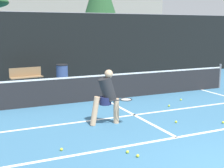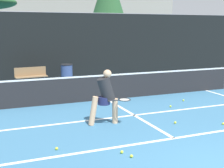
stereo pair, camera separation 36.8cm
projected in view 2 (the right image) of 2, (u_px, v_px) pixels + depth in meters
The scene contains 17 objects.
court_baseline_near at pixel (174, 138), 7.55m from camera, with size 11.00×0.10×0.01m, color white.
court_service_line at pixel (134, 115), 9.53m from camera, with size 8.25×0.10×0.01m, color white.
court_center_mark at pixel (134, 115), 9.57m from camera, with size 0.10×4.44×0.01m, color white.
net at pixel (107, 86), 11.50m from camera, with size 11.09×0.09×1.07m.
fence_back at pixel (72, 47), 15.78m from camera, with size 24.00×0.06×3.38m.
player_practicing at pixel (106, 95), 8.53m from camera, with size 1.12×0.66×1.53m.
tennis_ball_scattered_1 at pixel (183, 100), 11.33m from camera, with size 0.07×0.07×0.07m, color #D1E033.
tennis_ball_scattered_2 at pixel (122, 152), 6.64m from camera, with size 0.07×0.07×0.07m, color #D1E033.
tennis_ball_scattered_3 at pixel (170, 106), 10.48m from camera, with size 0.07×0.07×0.07m, color #D1E033.
tennis_ball_scattered_4 at pixel (223, 124), 8.59m from camera, with size 0.07×0.07×0.07m, color #D1E033.
tennis_ball_scattered_5 at pixel (175, 123), 8.69m from camera, with size 0.07×0.07×0.07m, color #D1E033.
tennis_ball_scattered_7 at pixel (57, 149), 6.83m from camera, with size 0.07×0.07×0.07m, color #D1E033.
tennis_ball_scattered_8 at pixel (132, 156), 6.43m from camera, with size 0.07×0.07×0.07m, color #D1E033.
courtside_bench at pixel (31, 76), 14.18m from camera, with size 1.47×0.53×0.86m.
trash_bin at pixel (67, 74), 14.76m from camera, with size 0.57×0.57×0.94m.
parked_car at pixel (137, 59), 19.90m from camera, with size 1.80×4.31×1.51m.
building_far at pixel (24, 23), 33.69m from camera, with size 36.00×2.40×6.15m, color gray.
Camera 2 is at (-4.10, -3.89, 2.65)m, focal length 50.00 mm.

